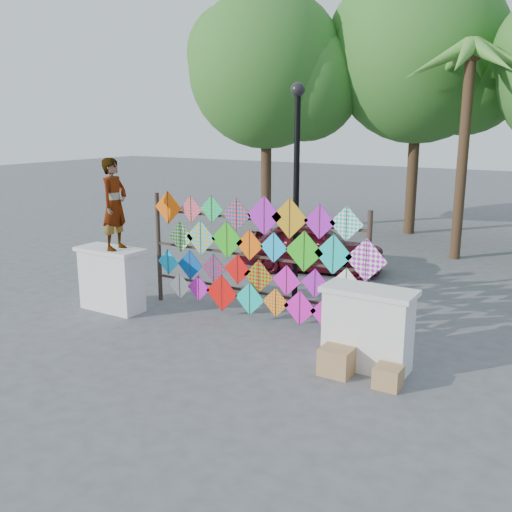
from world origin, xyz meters
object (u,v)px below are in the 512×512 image
(lamppost, at_px, (296,175))
(sedan, at_px, (313,247))
(vendor_woman, at_px, (114,204))
(kite_rack, at_px, (257,259))

(lamppost, bearing_deg, sedan, 108.33)
(vendor_woman, bearing_deg, kite_rack, -79.89)
(vendor_woman, height_order, sedan, vendor_woman)
(kite_rack, relative_size, lamppost, 1.12)
(kite_rack, xyz_separation_m, sedan, (-0.76, 4.00, -0.62))
(vendor_woman, height_order, lamppost, lamppost)
(kite_rack, height_order, lamppost, lamppost)
(kite_rack, height_order, sedan, kite_rack)
(vendor_woman, distance_m, lamppost, 3.60)
(sedan, distance_m, lamppost, 3.54)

